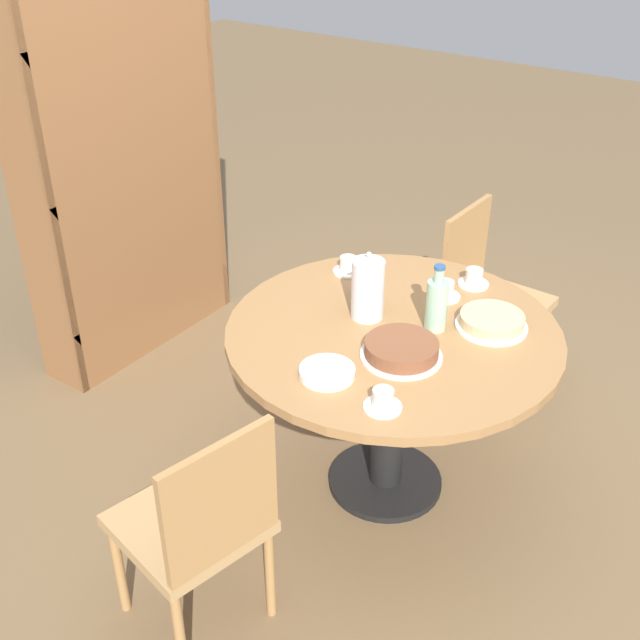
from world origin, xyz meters
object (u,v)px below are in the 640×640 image
chair_b (487,293)px  cup_d (348,266)px  cake_main (401,350)px  coffee_pot (368,287)px  cup_b (383,401)px  cup_c (474,279)px  water_bottle (437,303)px  bookshelf (125,178)px  cake_second (492,322)px  chair_a (199,524)px  cup_a (445,291)px

chair_b → cup_d: chair_b is taller
cake_main → cup_d: size_ratio=2.30×
coffee_pot → cup_b: size_ratio=2.17×
cup_c → coffee_pot: bearing=154.4°
water_bottle → bookshelf: bearing=85.7°
cake_second → cup_c: (0.26, 0.20, 0.00)m
water_bottle → cake_main: 0.25m
chair_b → chair_a: bearing=178.6°
cake_second → cup_c: size_ratio=2.13×
coffee_pot → water_bottle: size_ratio=1.05×
coffee_pot → cake_second: size_ratio=1.02×
chair_a → chair_b: same height
bookshelf → cake_main: bearing=78.1°
water_bottle → cake_second: water_bottle is taller
cake_second → cup_d: size_ratio=2.13×
cake_main → cake_second: bearing=-25.5°
coffee_pot → cup_a: bearing=-29.8°
cake_second → cup_c: bearing=37.3°
bookshelf → cup_d: bookshelf is taller
coffee_pot → water_bottle: bearing=-73.9°
chair_a → cup_a: chair_a is taller
chair_a → cake_main: (0.79, -0.25, 0.32)m
chair_a → cup_d: bearing=-156.3°
cup_b → cup_c: 0.91m
chair_b → cake_second: (-0.72, -0.32, 0.32)m
cup_a → cake_second: bearing=-112.7°
chair_a → coffee_pot: 1.04m
coffee_pot → cake_second: coffee_pot is taller
coffee_pot → cup_c: size_ratio=2.17×
chair_b → cup_a: size_ratio=6.89×
cake_second → cake_main: bearing=154.5°
bookshelf → cup_c: bookshelf is taller
cup_a → cup_c: bearing=-16.7°
cup_a → cup_b: (-0.75, -0.17, 0.00)m
coffee_pot → cake_main: size_ratio=0.94×
chair_a → cup_c: (1.41, -0.23, 0.32)m
bookshelf → cup_b: bearing=70.5°
chair_b → cup_b: bearing=-168.1°
chair_a → cup_a: 1.31m
water_bottle → cake_main: size_ratio=0.90×
water_bottle → cake_main: water_bottle is taller
cup_b → cup_d: (0.70, 0.60, 0.00)m
chair_a → cup_c: chair_a is taller
bookshelf → cake_second: (-0.01, -1.92, -0.13)m
chair_b → cake_main: (-1.08, -0.15, 0.32)m
water_bottle → cup_a: bearing=19.1°
water_bottle → cup_b: (-0.52, -0.09, -0.08)m
chair_a → cup_a: (1.25, -0.18, 0.32)m
coffee_pot → cup_d: bearing=44.9°
bookshelf → water_bottle: (-0.13, -1.75, -0.05)m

